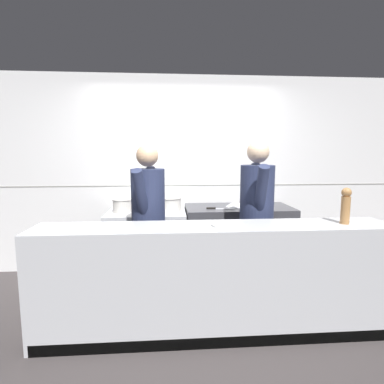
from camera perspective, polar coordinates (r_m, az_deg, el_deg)
name	(u,v)px	position (r m, az deg, el deg)	size (l,w,h in m)	color
ground_plane	(191,322)	(3.08, -0.16, -23.57)	(14.00, 14.00, 0.00)	#383333
wall_back_tiled	(184,174)	(4.07, -1.61, 3.41)	(8.00, 0.06, 2.60)	white
oven_range	(147,245)	(3.84, -8.52, -10.01)	(0.95, 0.71, 0.88)	#232326
prep_counter	(238,242)	(3.92, 8.75, -9.42)	(1.32, 0.65, 0.91)	#38383D
pass_counter	(215,281)	(2.72, 4.49, -16.50)	(3.07, 0.45, 0.97)	#B7BABF
stock_pot	(123,205)	(3.72, -13.09, -2.42)	(0.24, 0.24, 0.16)	beige
sauce_pot	(169,204)	(3.69, -4.41, -2.22)	(0.32, 0.32, 0.17)	beige
mixing_bowl_steel	(236,203)	(3.82, 8.30, -2.16)	(0.24, 0.24, 0.08)	#B7BABF
chefs_knife	(218,208)	(3.64, 4.99, -3.13)	(0.35, 0.04, 0.02)	#B7BABF
plated_dish_main	(227,225)	(2.56, 6.64, -6.17)	(0.27, 0.27, 0.02)	white
pepper_mill	(346,205)	(2.90, 27.23, -2.20)	(0.08, 0.08, 0.32)	#AD7A47
chef_head_cook	(148,218)	(3.10, -8.29, -4.87)	(0.41, 0.73, 1.67)	black
chef_sous	(256,214)	(3.20, 12.17, -4.15)	(0.38, 0.75, 1.71)	black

